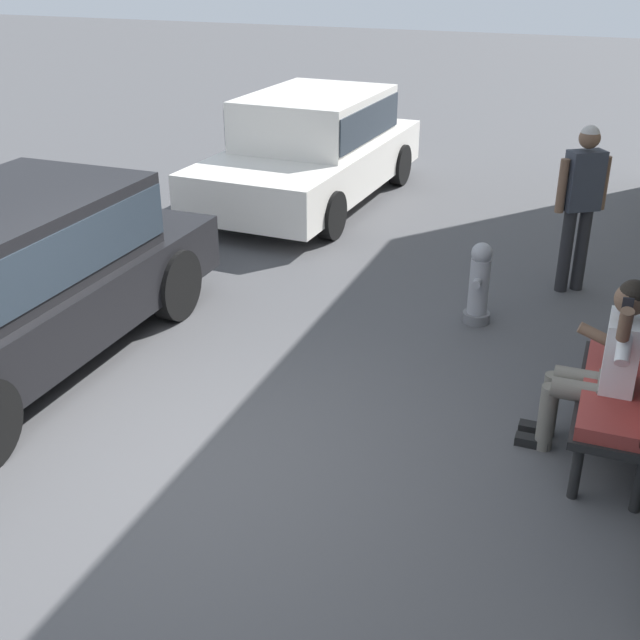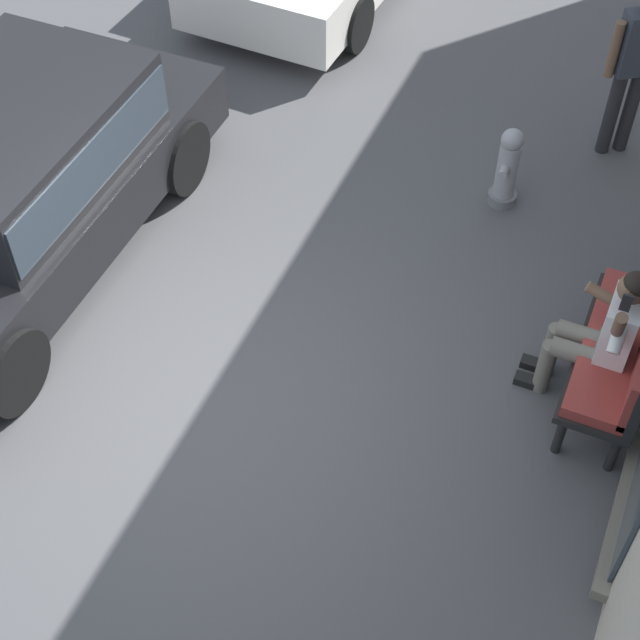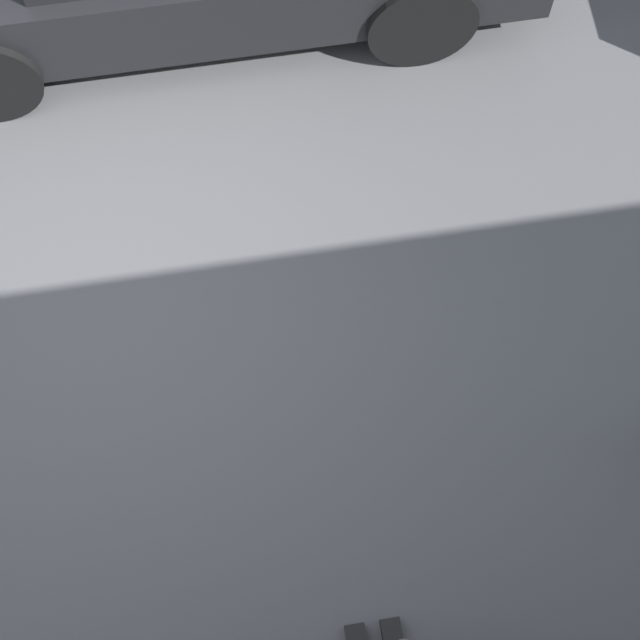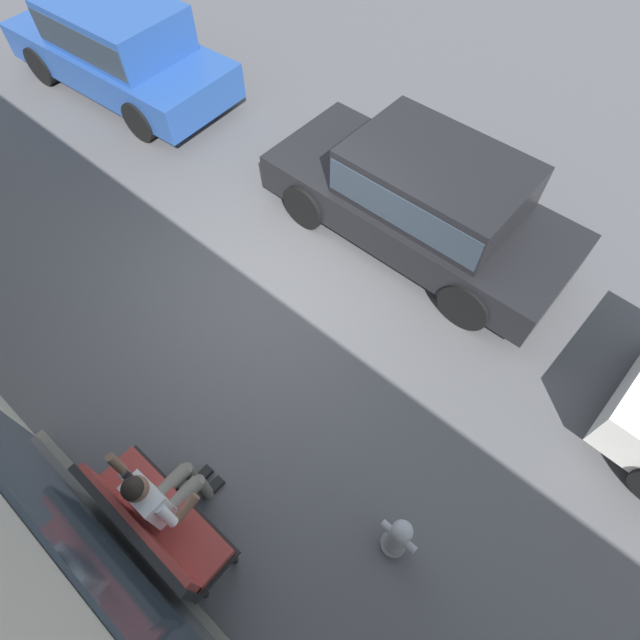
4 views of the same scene
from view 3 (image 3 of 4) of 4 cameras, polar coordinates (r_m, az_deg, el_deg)
ground_plane at (r=5.84m, az=-12.09°, el=2.58°), size 60.00×60.00×0.00m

